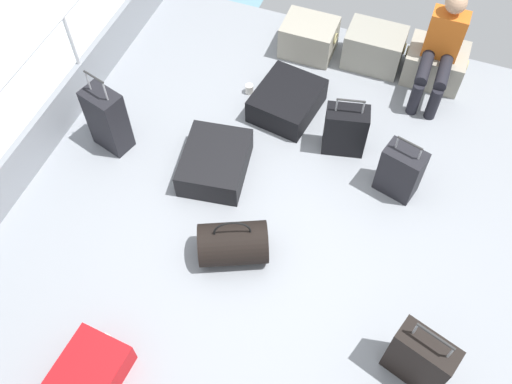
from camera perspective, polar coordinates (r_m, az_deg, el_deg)
ground_plane at (r=5.03m, az=1.13°, el=-2.38°), size 4.40×5.20×0.06m
gunwale_port at (r=5.62m, az=-20.22°, el=5.78°), size 0.06×5.20×0.45m
railing_port at (r=5.23m, az=-21.99°, el=9.64°), size 0.04×4.20×1.02m
cargo_crate_0 at (r=6.26m, az=5.31°, el=15.13°), size 0.59×0.44×0.37m
cargo_crate_1 at (r=6.20m, az=11.73°, el=13.95°), size 0.62×0.42×0.41m
cargo_crate_2 at (r=6.22m, az=17.45°, el=12.15°), size 0.62×0.47×0.36m
passenger_seated at (r=5.84m, az=18.06°, el=13.62°), size 0.34×0.66×1.06m
suitcase_0 at (r=5.18m, az=-4.12°, el=2.97°), size 0.66×0.78×0.26m
suitcase_2 at (r=5.66m, az=3.12°, el=9.11°), size 0.66×0.74×0.27m
suitcase_3 at (r=5.31m, az=8.92°, el=6.13°), size 0.42×0.30×0.65m
suitcase_4 at (r=4.32m, az=16.04°, el=-15.71°), size 0.47×0.32×0.74m
suitcase_5 at (r=5.39m, az=-14.64°, el=7.01°), size 0.40×0.31×0.88m
suitcase_6 at (r=5.10m, az=14.23°, el=2.02°), size 0.40×0.31×0.66m
duffel_bag at (r=4.66m, az=-2.31°, el=-5.17°), size 0.66×0.56×0.52m
paper_cup at (r=5.88m, az=-0.68°, el=10.28°), size 0.08×0.08×0.10m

